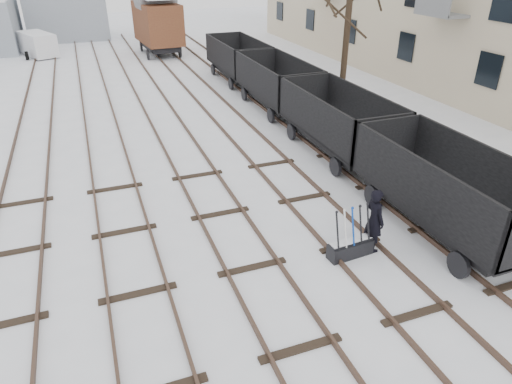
% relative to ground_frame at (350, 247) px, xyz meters
% --- Properties ---
extents(ground, '(120.00, 120.00, 0.00)m').
position_rel_ground_frame_xyz_m(ground, '(-2.73, 0.41, -0.28)').
color(ground, white).
rests_on(ground, ground).
extents(tracks, '(13.90, 52.00, 0.16)m').
position_rel_ground_frame_xyz_m(tracks, '(-2.73, 14.09, -0.21)').
color(tracks, black).
rests_on(tracks, ground).
extents(shed_right, '(7.00, 6.00, 4.50)m').
position_rel_ground_frame_xyz_m(shed_right, '(-6.73, 40.41, 1.96)').
color(shed_right, '#8D979F').
rests_on(shed_right, ground).
extents(ground_frame, '(1.33, 0.53, 1.49)m').
position_rel_ground_frame_xyz_m(ground_frame, '(0.00, 0.00, 0.00)').
color(ground_frame, black).
rests_on(ground_frame, ground).
extents(worker, '(0.50, 0.72, 1.88)m').
position_rel_ground_frame_xyz_m(worker, '(0.75, 0.10, 0.66)').
color(worker, black).
rests_on(worker, ground).
extents(freight_wagon_a, '(2.49, 6.22, 2.54)m').
position_rel_ground_frame_xyz_m(freight_wagon_a, '(3.27, 0.23, 0.69)').
color(freight_wagon_a, black).
rests_on(freight_wagon_a, ground).
extents(freight_wagon_b, '(2.49, 6.22, 2.54)m').
position_rel_ground_frame_xyz_m(freight_wagon_b, '(3.27, 6.63, 0.69)').
color(freight_wagon_b, black).
rests_on(freight_wagon_b, ground).
extents(freight_wagon_c, '(2.49, 6.22, 2.54)m').
position_rel_ground_frame_xyz_m(freight_wagon_c, '(3.27, 13.03, 0.69)').
color(freight_wagon_c, black).
rests_on(freight_wagon_c, ground).
extents(freight_wagon_d, '(2.49, 6.22, 2.54)m').
position_rel_ground_frame_xyz_m(freight_wagon_d, '(3.27, 19.43, 0.69)').
color(freight_wagon_d, black).
rests_on(freight_wagon_d, ground).
extents(box_van_wagon, '(3.45, 5.90, 4.33)m').
position_rel_ground_frame_xyz_m(box_van_wagon, '(-0.02, 29.57, 2.24)').
color(box_van_wagon, black).
rests_on(box_van_wagon, ground).
extents(panel_van, '(3.13, 4.43, 1.79)m').
position_rel_ground_frame_xyz_m(panel_van, '(-9.18, 32.29, 0.65)').
color(panel_van, silver).
rests_on(panel_van, ground).
extents(tree_near, '(0.30, 0.30, 6.95)m').
position_rel_ground_frame_xyz_m(tree_near, '(5.84, 10.79, 3.19)').
color(tree_near, black).
rests_on(tree_near, ground).
extents(tree_far_left, '(0.30, 0.30, 6.02)m').
position_rel_ground_frame_xyz_m(tree_far_left, '(-3.82, 39.98, 2.72)').
color(tree_far_left, black).
rests_on(tree_far_left, ground).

